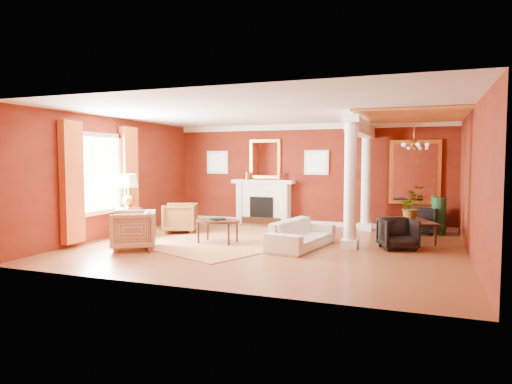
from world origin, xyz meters
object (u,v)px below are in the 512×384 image
at_px(side_table, 129,195).
at_px(dining_table, 413,224).
at_px(coffee_table, 218,222).
at_px(armchair_leopard, 180,216).
at_px(sofa, 302,229).
at_px(armchair_stripe, 133,228).

bearing_deg(side_table, dining_table, 16.79).
height_order(coffee_table, dining_table, dining_table).
bearing_deg(armchair_leopard, sofa, 54.56).
distance_m(armchair_leopard, armchair_stripe, 2.33).
height_order(armchair_leopard, coffee_table, armchair_leopard).
bearing_deg(armchair_leopard, side_table, -53.26).
height_order(armchair_leopard, dining_table, armchair_leopard).
height_order(sofa, side_table, side_table).
relative_size(sofa, armchair_leopard, 2.42).
bearing_deg(side_table, armchair_stripe, -50.83).
bearing_deg(coffee_table, sofa, 4.63).
xyz_separation_m(armchair_leopard, dining_table, (5.70, 0.79, -0.03)).
distance_m(armchair_leopard, coffee_table, 1.91).
bearing_deg(armchair_stripe, dining_table, 88.73).
bearing_deg(side_table, armchair_leopard, 57.47).
relative_size(armchair_leopard, coffee_table, 0.79).
relative_size(coffee_table, dining_table, 0.77).
bearing_deg(armchair_stripe, coffee_table, 101.77).
relative_size(armchair_leopard, side_table, 0.55).
bearing_deg(sofa, armchair_leopard, 84.87).
xyz_separation_m(sofa, armchair_stripe, (-3.26, -1.41, 0.05)).
bearing_deg(armchair_leopard, armchair_stripe, -15.24).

